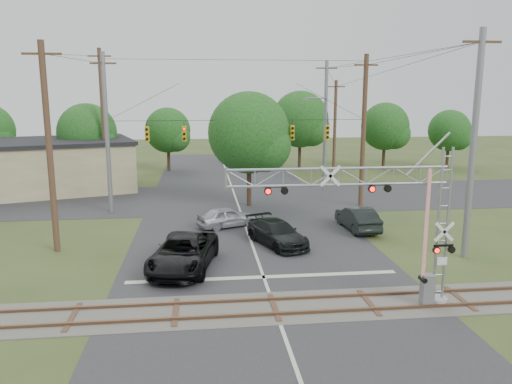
{
  "coord_description": "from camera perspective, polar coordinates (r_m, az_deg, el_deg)",
  "views": [
    {
      "loc": [
        -2.89,
        -16.87,
        8.65
      ],
      "look_at": [
        -0.14,
        7.5,
        3.78
      ],
      "focal_mm": 35.0,
      "sensor_mm": 36.0,
      "label": 1
    }
  ],
  "objects": [
    {
      "name": "road_main",
      "position": [
        28.37,
        -0.29,
        -6.49
      ],
      "size": [
        14.0,
        90.0,
        0.02
      ],
      "primitive_type": "cube",
      "color": "#2A2B2D",
      "rests_on": "ground"
    },
    {
      "name": "railroad_track",
      "position": [
        20.95,
        2.12,
        -13.06
      ],
      "size": [
        90.0,
        3.2,
        0.17
      ],
      "color": "#514D46",
      "rests_on": "ground"
    },
    {
      "name": "treeline",
      "position": [
        50.98,
        -2.14,
        7.32
      ],
      "size": [
        55.1,
        24.37,
        8.95
      ],
      "color": "#382419",
      "rests_on": "ground"
    },
    {
      "name": "car_dark",
      "position": [
        28.93,
        2.42,
        -4.71
      ],
      "size": [
        3.63,
        5.26,
        1.41
      ],
      "primitive_type": "imported",
      "rotation": [
        0.0,
        0.0,
        0.37
      ],
      "color": "black",
      "rests_on": "ground"
    },
    {
      "name": "ground",
      "position": [
        19.18,
        3.04,
        -15.59
      ],
      "size": [
        160.0,
        160.0,
        0.0
      ],
      "primitive_type": "plane",
      "color": "#33441F",
      "rests_on": "ground"
    },
    {
      "name": "streetlight",
      "position": [
        44.85,
        7.72,
        6.09
      ],
      "size": [
        2.24,
        0.23,
        8.42
      ],
      "color": "gray",
      "rests_on": "ground"
    },
    {
      "name": "commercial_building",
      "position": [
        48.63,
        -25.66,
        2.6
      ],
      "size": [
        21.56,
        15.28,
        4.56
      ],
      "rotation": [
        0.0,
        0.0,
        0.3
      ],
      "color": "#958763",
      "rests_on": "ground"
    },
    {
      "name": "suv_dark",
      "position": [
        32.77,
        11.53,
        -2.95
      ],
      "size": [
        1.84,
        4.61,
        1.49
      ],
      "primitive_type": "imported",
      "rotation": [
        0.0,
        0.0,
        3.2
      ],
      "color": "black",
      "rests_on": "ground"
    },
    {
      "name": "utility_poles",
      "position": [
        39.82,
        0.02,
        7.24
      ],
      "size": [
        25.27,
        29.82,
        12.52
      ],
      "color": "#462C20",
      "rests_on": "ground"
    },
    {
      "name": "crossing_gantry",
      "position": [
        20.32,
        13.87,
        -2.23
      ],
      "size": [
        9.24,
        0.84,
        6.57
      ],
      "color": "#969690",
      "rests_on": "ground"
    },
    {
      "name": "sedan_silver",
      "position": [
        32.8,
        -3.33,
        -2.87
      ],
      "size": [
        4.24,
        2.95,
        1.34
      ],
      "primitive_type": "imported",
      "rotation": [
        0.0,
        0.0,
        1.96
      ],
      "color": "#94969B",
      "rests_on": "ground"
    },
    {
      "name": "pickup_black",
      "position": [
        25.31,
        -8.29,
        -6.88
      ],
      "size": [
        3.88,
        6.4,
        1.66
      ],
      "primitive_type": "imported",
      "rotation": [
        0.0,
        0.0,
        -0.2
      ],
      "color": "black",
      "rests_on": "ground"
    },
    {
      "name": "traffic_signal_span",
      "position": [
        37.18,
        -0.57,
        6.76
      ],
      "size": [
        19.34,
        0.36,
        11.5
      ],
      "color": "gray",
      "rests_on": "ground"
    },
    {
      "name": "road_cross",
      "position": [
        41.87,
        -2.35,
        -0.68
      ],
      "size": [
        90.0,
        12.0,
        0.02
      ],
      "primitive_type": "cube",
      "color": "#2A2B2D",
      "rests_on": "ground"
    }
  ]
}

